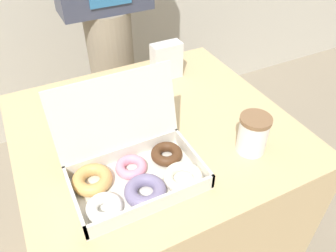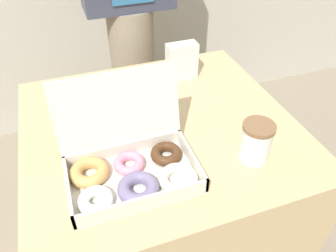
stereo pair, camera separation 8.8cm
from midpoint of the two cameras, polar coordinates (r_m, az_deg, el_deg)
name	(u,v)px [view 2 (the right image)]	position (r m, az deg, el deg)	size (l,w,h in m)	color
ground_plane	(162,245)	(1.65, 0.58, -20.12)	(14.00, 14.00, 0.00)	gray
table	(161,196)	(1.34, 0.69, -12.12)	(0.88, 0.82, 0.74)	tan
donut_box	(131,167)	(0.88, -3.68, -7.24)	(0.36, 0.28, 0.26)	silver
coffee_cup	(256,141)	(0.96, 17.64, -2.69)	(0.09, 0.09, 0.12)	white
napkin_holder	(182,61)	(1.28, 4.41, 11.14)	(0.12, 0.06, 0.14)	silver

